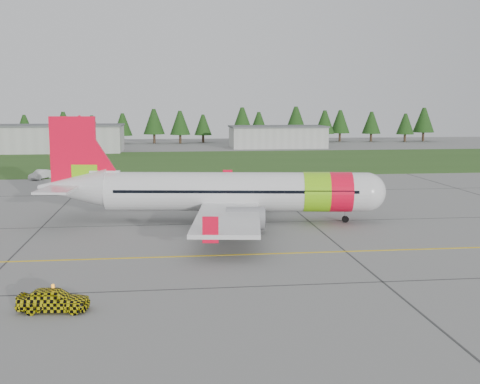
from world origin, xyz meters
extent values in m
plane|color=gray|center=(0.00, 0.00, 0.00)|extent=(320.00, 320.00, 0.00)
cylinder|color=silver|center=(3.00, 20.61, 2.94)|extent=(24.92, 7.13, 3.70)
sphere|color=silver|center=(15.20, 18.88, 2.94)|extent=(3.70, 3.70, 3.70)
cone|color=silver|center=(-12.49, 22.82, 3.27)|extent=(7.09, 4.59, 3.70)
cube|color=black|center=(15.48, 18.84, 3.27)|extent=(1.85, 2.65, 0.53)
cylinder|color=#83DC10|center=(10.51, 19.55, 2.94)|extent=(2.97, 4.09, 3.78)
cylinder|color=#FB0829|center=(12.76, 19.23, 2.94)|extent=(2.60, 4.03, 3.78)
cube|color=silver|center=(2.53, 20.68, 1.90)|extent=(9.43, 30.77, 0.34)
cube|color=#FB0829|center=(3.71, 35.74, 2.42)|extent=(1.15, 0.33, 1.90)
cube|color=#FB0829|center=(-0.53, 5.89, 2.42)|extent=(1.15, 0.33, 1.90)
cylinder|color=gray|center=(4.67, 25.64, 1.37)|extent=(3.66, 2.45, 1.99)
cylinder|color=gray|center=(3.20, 15.32, 1.37)|extent=(3.66, 2.45, 1.99)
cube|color=#FB0829|center=(-12.30, 22.79, 6.45)|extent=(4.37, 0.95, 7.20)
cube|color=#83DC10|center=(-11.27, 22.64, 4.36)|extent=(2.50, 0.74, 2.28)
cube|color=silver|center=(-12.96, 22.88, 3.51)|extent=(4.54, 11.22, 0.21)
cylinder|color=slate|center=(13.32, 19.15, 0.66)|extent=(0.17, 0.17, 1.33)
cylinder|color=black|center=(13.32, 19.15, 0.32)|extent=(0.68, 0.35, 0.64)
cylinder|color=slate|center=(1.96, 23.44, 0.90)|extent=(0.21, 0.21, 1.80)
cylinder|color=black|center=(1.59, 23.50, 0.49)|extent=(1.04, 0.56, 0.99)
cylinder|color=slate|center=(1.22, 18.19, 0.90)|extent=(0.21, 0.21, 1.80)
cylinder|color=black|center=(0.84, 18.24, 0.49)|extent=(1.04, 0.56, 0.99)
imported|color=yellow|center=(-9.76, -3.05, 1.95)|extent=(1.48, 1.69, 3.89)
imported|color=silver|center=(-22.35, 57.02, 2.13)|extent=(1.93, 1.89, 4.27)
cube|color=#30561E|center=(0.00, 82.00, 0.01)|extent=(320.00, 50.00, 0.03)
cube|color=gold|center=(0.00, 8.00, 0.01)|extent=(120.00, 0.25, 0.02)
cube|color=#A8A8A3|center=(-30.00, 110.00, 3.00)|extent=(32.00, 14.00, 6.00)
cube|color=#A8A8A3|center=(25.00, 118.00, 2.60)|extent=(24.00, 12.00, 5.20)
camera|label=1|loc=(-3.49, -35.55, 11.21)|focal=45.00mm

